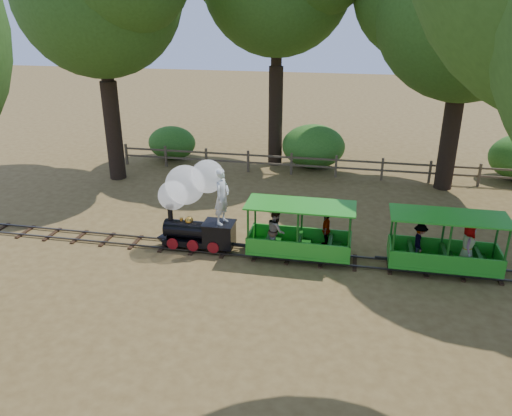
% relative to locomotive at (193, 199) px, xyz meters
% --- Properties ---
extents(ground, '(90.00, 90.00, 0.00)m').
position_rel_locomotive_xyz_m(ground, '(2.98, -0.07, -1.67)').
color(ground, olive).
rests_on(ground, ground).
extents(track, '(22.00, 1.00, 0.10)m').
position_rel_locomotive_xyz_m(track, '(2.98, -0.07, -1.60)').
color(track, '#3F3D3A').
rests_on(track, ground).
extents(locomotive, '(2.57, 1.21, 2.96)m').
position_rel_locomotive_xyz_m(locomotive, '(0.00, 0.00, 0.00)').
color(locomotive, black).
rests_on(locomotive, ground).
extents(carriage_front, '(3.20, 1.31, 1.66)m').
position_rel_locomotive_xyz_m(carriage_front, '(3.22, -0.10, -0.91)').
color(carriage_front, green).
rests_on(carriage_front, track).
extents(carriage_rear, '(3.20, 1.31, 1.66)m').
position_rel_locomotive_xyz_m(carriage_rear, '(7.42, -0.07, -0.93)').
color(carriage_rear, green).
rests_on(carriage_rear, track).
extents(fence, '(18.10, 0.10, 1.00)m').
position_rel_locomotive_xyz_m(fence, '(2.98, 7.93, -1.09)').
color(fence, brown).
rests_on(fence, ground).
extents(shrub_west, '(2.37, 1.82, 1.64)m').
position_rel_locomotive_xyz_m(shrub_west, '(-4.17, 9.23, -0.85)').
color(shrub_west, '#2D6B1E').
rests_on(shrub_west, ground).
extents(shrub_mid_w, '(2.95, 2.27, 2.04)m').
position_rel_locomotive_xyz_m(shrub_mid_w, '(2.83, 9.23, -0.65)').
color(shrub_mid_w, '#2D6B1E').
rests_on(shrub_mid_w, ground).
extents(shrub_mid_e, '(1.86, 1.43, 1.29)m').
position_rel_locomotive_xyz_m(shrub_mid_e, '(2.71, 9.23, -1.03)').
color(shrub_mid_e, '#2D6B1E').
rests_on(shrub_mid_e, ground).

